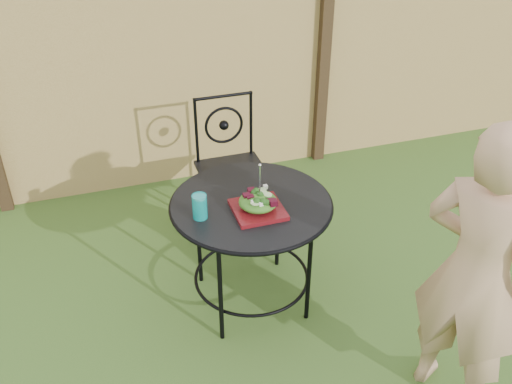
# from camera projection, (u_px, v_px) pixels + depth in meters

# --- Properties ---
(ground) EXTENTS (60.00, 60.00, 0.00)m
(ground) POSITION_uv_depth(u_px,v_px,m) (251.00, 381.00, 3.04)
(ground) COLOR #254917
(ground) RESTS_ON ground
(fence) EXTENTS (8.00, 0.12, 1.90)m
(fence) POSITION_uv_depth(u_px,v_px,m) (163.00, 70.00, 4.29)
(fence) COLOR tan
(fence) RESTS_ON ground
(patio_table) EXTENTS (0.92, 0.92, 0.72)m
(patio_table) POSITION_uv_depth(u_px,v_px,m) (251.00, 222.00, 3.26)
(patio_table) COLOR black
(patio_table) RESTS_ON ground
(patio_chair) EXTENTS (0.46, 0.46, 0.95)m
(patio_chair) POSITION_uv_depth(u_px,v_px,m) (231.00, 162.00, 4.01)
(patio_chair) COLOR black
(patio_chair) RESTS_ON ground
(diner) EXTENTS (0.59, 0.68, 1.56)m
(diner) POSITION_uv_depth(u_px,v_px,m) (476.00, 276.00, 2.58)
(diner) COLOR tan
(diner) RESTS_ON ground
(salad_plate) EXTENTS (0.27, 0.27, 0.02)m
(salad_plate) POSITION_uv_depth(u_px,v_px,m) (258.00, 210.00, 3.10)
(salad_plate) COLOR #4B0A0C
(salad_plate) RESTS_ON patio_table
(salad) EXTENTS (0.21, 0.21, 0.08)m
(salad) POSITION_uv_depth(u_px,v_px,m) (258.00, 202.00, 3.07)
(salad) COLOR #235614
(salad) RESTS_ON salad_plate
(fork) EXTENTS (0.01, 0.01, 0.18)m
(fork) POSITION_uv_depth(u_px,v_px,m) (260.00, 181.00, 3.01)
(fork) COLOR silver
(fork) RESTS_ON salad
(drinking_glass) EXTENTS (0.08, 0.08, 0.14)m
(drinking_glass) POSITION_uv_depth(u_px,v_px,m) (200.00, 206.00, 3.02)
(drinking_glass) COLOR #0D9894
(drinking_glass) RESTS_ON patio_table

